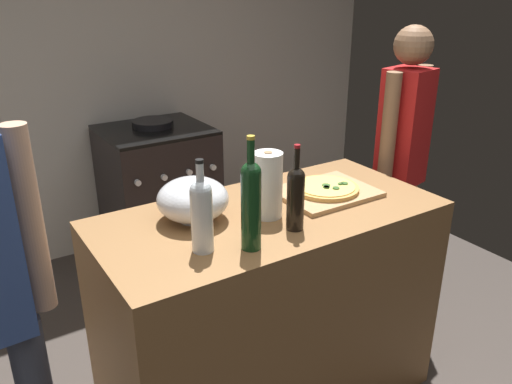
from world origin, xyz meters
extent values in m
cube|color=#3F3833|center=(0.00, 1.29, -0.01)|extent=(4.17, 3.19, 0.02)
cube|color=#BCB7AD|center=(0.00, 2.64, 1.30)|extent=(4.17, 0.10, 2.60)
cube|color=olive|center=(0.00, 0.74, 0.47)|extent=(1.39, 0.67, 0.93)
cube|color=tan|center=(0.30, 0.76, 0.94)|extent=(0.40, 0.32, 0.02)
cylinder|color=tan|center=(0.30, 0.76, 0.96)|extent=(0.28, 0.28, 0.02)
cylinder|color=#EAC660|center=(0.30, 0.76, 0.97)|extent=(0.25, 0.25, 0.00)
cylinder|color=#335926|center=(0.30, 0.76, 0.98)|extent=(0.03, 0.03, 0.01)
cylinder|color=#335926|center=(0.28, 0.74, 0.98)|extent=(0.02, 0.02, 0.01)
cylinder|color=#335926|center=(0.28, 0.74, 0.98)|extent=(0.03, 0.03, 0.01)
cylinder|color=#335926|center=(0.31, 0.71, 0.98)|extent=(0.03, 0.03, 0.01)
cylinder|color=#335926|center=(0.36, 0.74, 0.98)|extent=(0.02, 0.02, 0.01)
cylinder|color=#335926|center=(0.38, 0.73, 0.98)|extent=(0.03, 0.03, 0.01)
cylinder|color=#B2B2B7|center=(-0.29, 0.84, 0.94)|extent=(0.11, 0.11, 0.01)
ellipsoid|color=silver|center=(-0.29, 0.84, 1.02)|extent=(0.27, 0.27, 0.16)
cylinder|color=white|center=(-0.03, 0.72, 1.06)|extent=(0.11, 0.11, 0.26)
cylinder|color=#997551|center=(-0.03, 0.72, 1.07)|extent=(0.03, 0.03, 0.26)
cylinder|color=#143819|center=(-0.22, 0.53, 1.07)|extent=(0.07, 0.07, 0.28)
sphere|color=#143819|center=(-0.22, 0.53, 1.21)|extent=(0.07, 0.07, 0.07)
cylinder|color=#143819|center=(-0.22, 0.53, 1.28)|extent=(0.03, 0.03, 0.09)
cylinder|color=gold|center=(-0.22, 0.53, 1.33)|extent=(0.03, 0.03, 0.01)
cylinder|color=black|center=(-0.01, 0.57, 1.04)|extent=(0.06, 0.06, 0.21)
sphere|color=black|center=(-0.01, 0.57, 1.14)|extent=(0.06, 0.06, 0.06)
cylinder|color=black|center=(-0.01, 0.57, 1.20)|extent=(0.02, 0.02, 0.09)
cylinder|color=maroon|center=(-0.01, 0.57, 1.25)|extent=(0.02, 0.02, 0.01)
cylinder|color=silver|center=(-0.37, 0.60, 1.04)|extent=(0.07, 0.07, 0.22)
sphere|color=silver|center=(-0.37, 0.60, 1.15)|extent=(0.07, 0.07, 0.07)
cylinder|color=silver|center=(-0.37, 0.60, 1.21)|extent=(0.03, 0.03, 0.07)
cylinder|color=black|center=(-0.37, 0.60, 1.25)|extent=(0.03, 0.03, 0.01)
cube|color=black|center=(0.13, 2.24, 0.45)|extent=(0.66, 0.61, 0.89)
cube|color=black|center=(0.13, 2.24, 0.90)|extent=(0.66, 0.61, 0.02)
cylinder|color=silver|center=(-0.12, 1.92, 0.70)|extent=(0.04, 0.02, 0.04)
cylinder|color=silver|center=(0.04, 1.92, 0.70)|extent=(0.04, 0.02, 0.04)
cylinder|color=silver|center=(0.21, 1.92, 0.70)|extent=(0.04, 0.02, 0.04)
cylinder|color=silver|center=(0.37, 1.92, 0.70)|extent=(0.04, 0.02, 0.04)
cylinder|color=black|center=(0.14, 2.29, 0.93)|extent=(0.26, 0.26, 0.04)
cylinder|color=tan|center=(-0.88, 0.70, 1.14)|extent=(0.08, 0.08, 0.58)
cylinder|color=#D88C4C|center=(1.07, 0.98, 0.40)|extent=(0.11, 0.11, 0.79)
cylinder|color=#D88C4C|center=(0.88, 0.93, 0.40)|extent=(0.11, 0.11, 0.79)
cube|color=red|center=(0.97, 0.95, 1.09)|extent=(0.25, 0.24, 0.59)
cylinder|color=#936B4C|center=(1.12, 0.99, 1.10)|extent=(0.08, 0.08, 0.56)
cylinder|color=#936B4C|center=(0.83, 0.92, 1.10)|extent=(0.08, 0.08, 0.56)
sphere|color=#936B4C|center=(0.97, 0.95, 1.49)|extent=(0.19, 0.19, 0.19)
camera|label=1|loc=(-1.06, -0.80, 1.79)|focal=36.39mm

